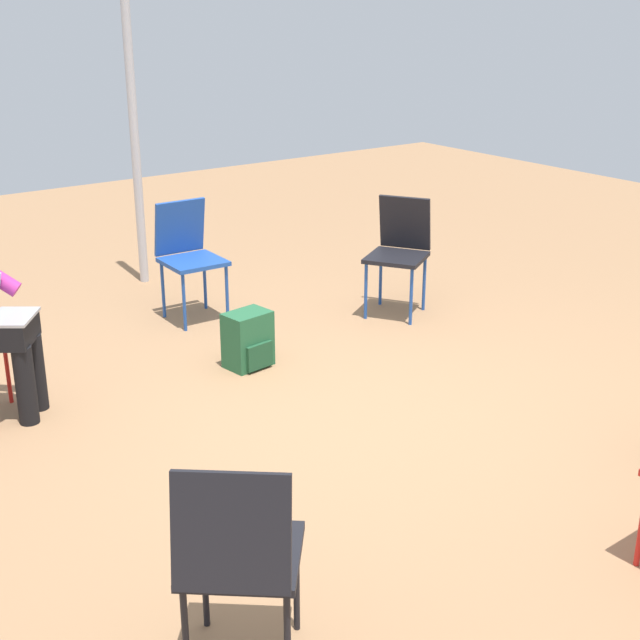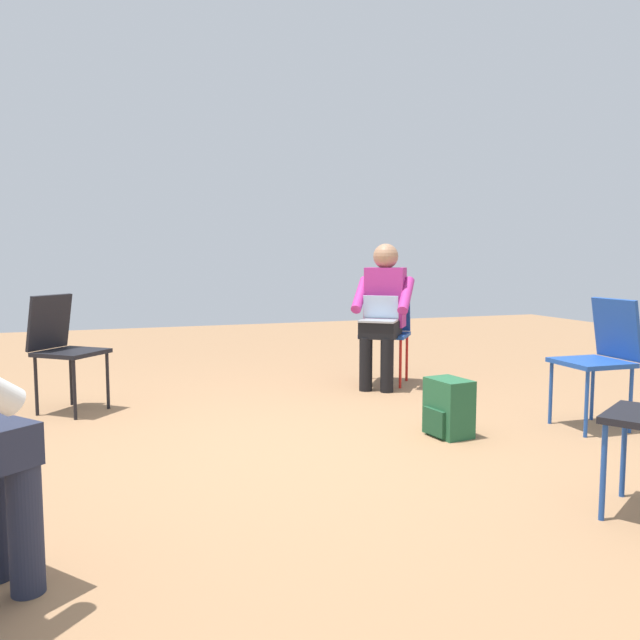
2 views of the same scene
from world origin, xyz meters
The scene contains 6 objects.
ground_plane centered at (0.00, 0.00, 0.00)m, with size 14.00×14.00×0.00m, color #99704C.
chair_south centered at (-0.12, -1.99, 0.50)m, with size 0.41×0.45×0.85m.
chair_southwest centered at (-1.42, -1.18, 0.50)m, with size 0.58×0.56×0.85m.
chair_northeast centered at (1.50, 1.35, 0.50)m, with size 0.58×0.59×0.85m.
backpack_near_laptop_user centered at (0.03, -0.96, 0.16)m, with size 0.30×0.27×0.36m.
tent_pole_far centered at (-0.22, -2.98, 1.25)m, with size 0.07×0.07×2.51m, color #B2B2B7.
Camera 1 is at (2.76, 3.52, 2.24)m, focal length 50.00 mm.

